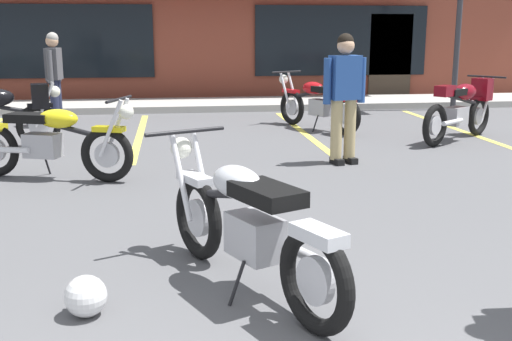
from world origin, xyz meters
The scene contains 11 objects.
ground_plane centered at (0.00, 4.04, 0.00)m, with size 80.00×80.00×0.00m, color #515154.
sidewalk_kerb centered at (0.00, 12.56, 0.07)m, with size 22.00×1.80×0.14m, color #A8A59E.
brick_storefront_building centered at (0.00, 16.47, 1.79)m, with size 16.98×6.09×3.56m.
painted_stall_lines centered at (0.00, 8.96, 0.00)m, with size 8.41×4.80×0.01m.
motorcycle_foreground_classic centered at (-0.37, 2.48, 0.46)m, with size 1.17×1.96×0.98m.
motorcycle_black_cruiser centered at (1.68, 9.14, 0.46)m, with size 1.25×1.93×0.98m.
motorcycle_silver_naked centered at (-2.25, 5.92, 0.46)m, with size 2.03×1.01×0.98m.
motorcycle_blue_standard centered at (3.71, 7.81, 0.53)m, with size 1.78×1.50×0.98m.
person_by_back_row centered at (-2.91, 10.20, 0.95)m, with size 0.30×0.61×1.68m.
person_near_building centered at (1.37, 6.33, 0.95)m, with size 0.61×0.34×1.68m.
helmet_on_pavement centered at (-1.39, 2.20, 0.13)m, with size 0.26×0.26×0.26m.
Camera 1 is at (-0.84, -1.44, 1.72)m, focal length 43.57 mm.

